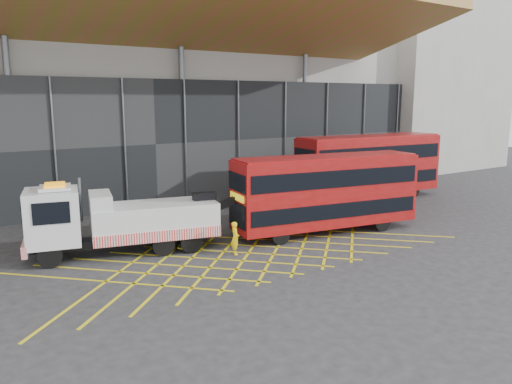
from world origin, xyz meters
TOP-DOWN VIEW (x-y plane):
  - ground_plane at (0.00, 0.00)m, footprint 120.00×120.00m
  - road_markings at (1.60, 0.00)m, footprint 19.96×7.16m
  - construction_building at (1.92, 18.40)m, footprint 55.00×23.97m
  - east_building at (32.00, 16.00)m, footprint 15.00×12.00m
  - recovery_truck at (-3.25, 3.08)m, footprint 9.69×4.12m
  - bus_towed at (6.78, 0.76)m, footprint 10.00×3.82m
  - bus_second at (15.04, 5.71)m, footprint 10.89×3.29m
  - worker at (1.03, 0.20)m, footprint 0.51×0.62m

SIDE VIEW (x-z plane):
  - ground_plane at x=0.00m, z-range 0.00..0.00m
  - road_markings at x=1.60m, z-range 0.00..0.01m
  - worker at x=1.03m, z-range 0.00..1.48m
  - recovery_truck at x=-3.25m, z-range -0.13..3.24m
  - bus_towed at x=6.78m, z-range 0.22..4.19m
  - bus_second at x=15.04m, z-range 0.24..4.61m
  - construction_building at x=1.92m, z-range -0.02..17.98m
  - east_building at x=32.00m, z-range 0.00..20.00m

